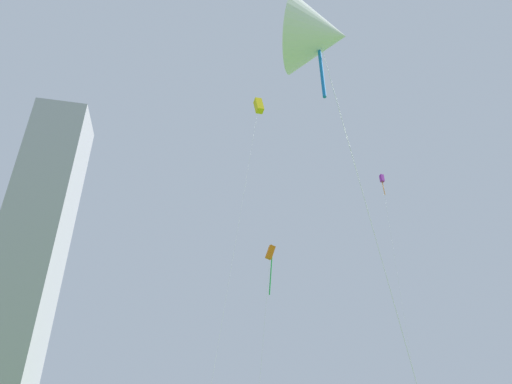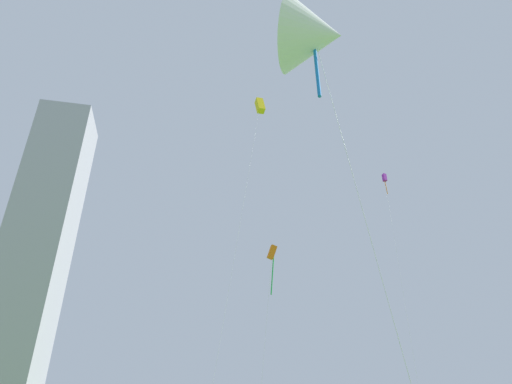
{
  "view_description": "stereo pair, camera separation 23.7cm",
  "coord_description": "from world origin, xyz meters",
  "px_view_note": "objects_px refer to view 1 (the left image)",
  "views": [
    {
      "loc": [
        -8.05,
        -6.97,
        2.1
      ],
      "look_at": [
        -1.23,
        13.15,
        13.48
      ],
      "focal_mm": 29.86,
      "sensor_mm": 36.0,
      "label": 1
    },
    {
      "loc": [
        -7.83,
        -7.05,
        2.1
      ],
      "look_at": [
        -1.23,
        13.15,
        13.48
      ],
      "focal_mm": 29.86,
      "sensor_mm": 36.0,
      "label": 2
    }
  ],
  "objects_px": {
    "kite_flying_0": "(259,106)",
    "kite_flying_5": "(382,181)",
    "kite_flying_2": "(318,36)",
    "kite_flying_3": "(270,256)",
    "distant_highrise_0": "(33,245)"
  },
  "relations": [
    {
      "from": "kite_flying_0",
      "to": "kite_flying_5",
      "type": "relative_size",
      "value": 1.01
    },
    {
      "from": "distant_highrise_0",
      "to": "kite_flying_3",
      "type": "bearing_deg",
      "value": -64.17
    },
    {
      "from": "kite_flying_0",
      "to": "kite_flying_3",
      "type": "height_order",
      "value": "kite_flying_0"
    },
    {
      "from": "kite_flying_2",
      "to": "distant_highrise_0",
      "type": "relative_size",
      "value": 0.13
    },
    {
      "from": "kite_flying_2",
      "to": "kite_flying_3",
      "type": "bearing_deg",
      "value": 72.83
    },
    {
      "from": "kite_flying_3",
      "to": "distant_highrise_0",
      "type": "height_order",
      "value": "distant_highrise_0"
    },
    {
      "from": "kite_flying_0",
      "to": "kite_flying_3",
      "type": "bearing_deg",
      "value": 34.74
    },
    {
      "from": "kite_flying_0",
      "to": "kite_flying_2",
      "type": "relative_size",
      "value": 2.2
    },
    {
      "from": "kite_flying_5",
      "to": "kite_flying_2",
      "type": "bearing_deg",
      "value": -129.31
    },
    {
      "from": "distant_highrise_0",
      "to": "kite_flying_2",
      "type": "bearing_deg",
      "value": -70.18
    },
    {
      "from": "kite_flying_3",
      "to": "kite_flying_2",
      "type": "bearing_deg",
      "value": -107.17
    },
    {
      "from": "kite_flying_3",
      "to": "kite_flying_0",
      "type": "bearing_deg",
      "value": -145.26
    },
    {
      "from": "kite_flying_0",
      "to": "kite_flying_2",
      "type": "bearing_deg",
      "value": -104.79
    },
    {
      "from": "kite_flying_0",
      "to": "kite_flying_5",
      "type": "distance_m",
      "value": 20.76
    },
    {
      "from": "kite_flying_5",
      "to": "distant_highrise_0",
      "type": "relative_size",
      "value": 0.29
    }
  ]
}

